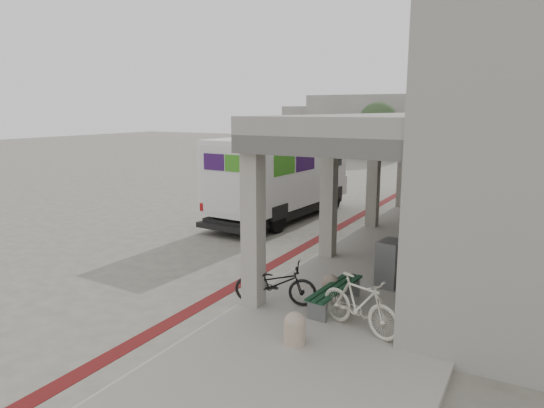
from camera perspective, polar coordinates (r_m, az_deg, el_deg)
The scene contains 14 objects.
ground at distance 14.33m, azimuth -2.06°, elevation -5.79°, with size 120.00×120.00×0.00m, color #615B53.
bike_lane_stripe at distance 15.59m, azimuth 4.93°, elevation -4.42°, with size 0.35×40.00×0.01m, color #501010.
sidewalk at distance 12.80m, azimuth 13.60°, elevation -7.91°, with size 4.40×28.00×0.12m, color #9B958B.
transit_building at distance 16.24m, azimuth 28.33°, elevation 7.10°, with size 7.60×17.00×7.00m.
distant_backdrop at distance 48.66m, azimuth 17.56°, elevation 8.83°, with size 28.00×10.00×6.50m.
tree_left at distance 41.54m, azimuth 12.37°, elevation 9.45°, with size 3.20×3.20×4.80m.
tree_mid at distance 42.04m, azimuth 22.45°, elevation 8.90°, with size 3.20×3.20×4.80m.
fedex_truck at distance 18.52m, azimuth 1.09°, elevation 3.40°, with size 2.74×7.54×3.16m.
bench at distance 10.26m, azimuth 7.43°, elevation -10.26°, with size 0.54×1.91×0.44m.
bollard_near at distance 8.72m, azimuth 2.69°, elevation -14.34°, with size 0.39×0.39×0.58m.
bollard_far at distance 10.67m, azimuth 6.88°, elevation -9.63°, with size 0.37×0.37×0.55m.
utility_cabinet at distance 11.57m, azimuth 13.74°, elevation -6.82°, with size 0.49×0.65×1.08m, color slate.
bicycle_black at distance 10.27m, azimuth 0.41°, elevation -9.32°, with size 0.60×1.73×0.91m, color black.
bicycle_cream at distance 9.21m, azimuth 10.25°, elevation -11.47°, with size 0.49×1.75×1.05m, color beige.
Camera 1 is at (7.13, -11.72, 4.15)m, focal length 32.00 mm.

